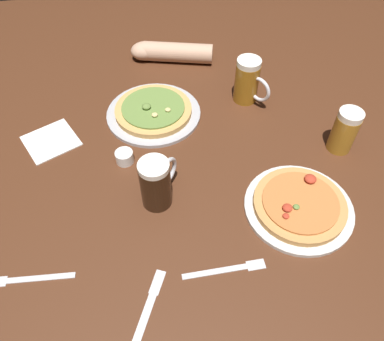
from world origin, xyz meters
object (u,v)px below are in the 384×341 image
(fork_spare, at_px, (227,269))
(beer_mug_pale, at_px, (345,130))
(pizza_plate_far, at_px, (154,111))
(napkin_folded, at_px, (51,140))
(ramekin_sauce, at_px, (125,157))
(fork_left, at_px, (29,279))
(diner_arm, at_px, (168,52))
(pizza_plate_near, at_px, (299,205))
(beer_mug_amber, at_px, (156,183))
(beer_mug_dark, at_px, (248,81))
(knife_right, at_px, (146,313))

(fork_spare, bearing_deg, beer_mug_pale, 37.57)
(pizza_plate_far, distance_m, napkin_folded, 0.33)
(ramekin_sauce, xyz_separation_m, napkin_folded, (-0.22, 0.12, -0.01))
(fork_left, xyz_separation_m, diner_arm, (0.45, 0.82, 0.03))
(pizza_plate_near, xyz_separation_m, napkin_folded, (-0.66, 0.38, -0.01))
(pizza_plate_far, height_order, beer_mug_pale, beer_mug_pale)
(pizza_plate_near, relative_size, fork_spare, 1.45)
(beer_mug_pale, bearing_deg, pizza_plate_far, 155.25)
(beer_mug_amber, height_order, fork_left, beer_mug_amber)
(pizza_plate_near, relative_size, pizza_plate_far, 0.93)
(pizza_plate_far, relative_size, fork_left, 1.52)
(pizza_plate_near, height_order, fork_spare, pizza_plate_near)
(pizza_plate_near, bearing_deg, pizza_plate_far, 126.80)
(pizza_plate_far, bearing_deg, fork_spare, -79.83)
(napkin_folded, xyz_separation_m, fork_spare, (0.43, -0.52, -0.00))
(beer_mug_dark, xyz_separation_m, diner_arm, (-0.22, 0.28, -0.04))
(beer_mug_pale, height_order, ramekin_sauce, beer_mug_pale)
(ramekin_sauce, relative_size, napkin_folded, 0.36)
(beer_mug_dark, distance_m, fork_spare, 0.64)
(beer_mug_amber, bearing_deg, fork_spare, -60.31)
(beer_mug_pale, bearing_deg, ramekin_sauce, 174.74)
(beer_mug_pale, distance_m, fork_spare, 0.55)
(fork_left, bearing_deg, beer_mug_amber, 27.89)
(beer_mug_amber, height_order, knife_right, beer_mug_amber)
(pizza_plate_near, bearing_deg, knife_right, -154.74)
(ramekin_sauce, distance_m, fork_left, 0.41)
(beer_mug_dark, bearing_deg, fork_spare, -109.72)
(fork_spare, bearing_deg, beer_mug_amber, 119.69)
(pizza_plate_near, distance_m, beer_mug_pale, 0.29)
(beer_mug_pale, bearing_deg, napkin_folded, 167.98)
(knife_right, bearing_deg, diner_arm, 78.73)
(pizza_plate_far, xyz_separation_m, beer_mug_dark, (0.32, 0.02, 0.06))
(ramekin_sauce, bearing_deg, knife_right, -88.34)
(diner_arm, bearing_deg, napkin_folded, -139.06)
(knife_right, distance_m, fork_spare, 0.21)
(beer_mug_pale, xyz_separation_m, ramekin_sauce, (-0.64, 0.06, -0.05))
(beer_mug_amber, distance_m, fork_spare, 0.28)
(knife_right, bearing_deg, fork_left, 153.77)
(beer_mug_dark, bearing_deg, ramekin_sauce, -153.82)
(beer_mug_amber, relative_size, fork_spare, 0.75)
(beer_mug_pale, distance_m, diner_arm, 0.71)
(beer_mug_pale, xyz_separation_m, knife_right, (-0.63, -0.40, -0.07))
(napkin_folded, distance_m, fork_spare, 0.67)
(napkin_folded, bearing_deg, diner_arm, 40.94)
(fork_spare, bearing_deg, napkin_folded, 129.90)
(napkin_folded, relative_size, diner_arm, 0.48)
(beer_mug_dark, height_order, ramekin_sauce, beer_mug_dark)
(fork_left, bearing_deg, ramekin_sauce, 53.13)
(beer_mug_pale, bearing_deg, diner_arm, 128.73)
(ramekin_sauce, height_order, knife_right, ramekin_sauce)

